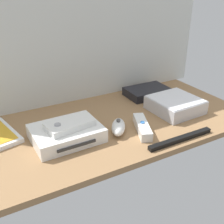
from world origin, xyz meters
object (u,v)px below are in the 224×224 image
object	(u,v)px
game_console	(67,133)
mini_computer	(175,105)
remote_nunchuk	(118,127)
network_router	(147,92)
remote_classic_pad	(70,124)
sensor_bar	(181,139)
remote_wand	(142,127)

from	to	relation	value
game_console	mini_computer	xyz separation A→B (cm)	(43.33, -0.45, 0.44)
game_console	remote_nunchuk	world-z (taller)	remote_nunchuk
network_router	remote_nunchuk	xyz separation A→B (cm)	(-26.54, -21.19, 0.34)
remote_nunchuk	remote_classic_pad	world-z (taller)	remote_classic_pad
remote_classic_pad	sensor_bar	distance (cm)	34.89
remote_classic_pad	remote_nunchuk	bearing A→B (deg)	-20.93
network_router	remote_wand	xyz separation A→B (cm)	(-19.09, -24.16, -0.19)
game_console	mini_computer	world-z (taller)	mini_computer
remote_classic_pad	sensor_bar	bearing A→B (deg)	-38.40
remote_nunchuk	sensor_bar	world-z (taller)	remote_nunchuk
network_router	remote_wand	world-z (taller)	same
mini_computer	remote_nunchuk	bearing A→B (deg)	-172.37
game_console	remote_wand	bearing A→B (deg)	-17.46
mini_computer	sensor_bar	world-z (taller)	mini_computer
remote_wand	sensor_bar	size ratio (longest dim) A/B	0.63
mini_computer	sensor_bar	xyz separation A→B (cm)	(-12.45, -17.55, -1.94)
remote_nunchuk	remote_wand	bearing A→B (deg)	11.25
mini_computer	remote_nunchuk	size ratio (longest dim) A/B	1.65
remote_classic_pad	remote_wand	bearing A→B (deg)	-23.90
network_router	remote_nunchuk	world-z (taller)	remote_nunchuk
network_router	remote_nunchuk	bearing A→B (deg)	-140.60
game_console	remote_nunchuk	distance (cm)	16.89
game_console	remote_wand	xyz separation A→B (cm)	(23.86, -7.02, -0.69)
remote_nunchuk	sensor_bar	size ratio (longest dim) A/B	0.45
network_router	remote_classic_pad	bearing A→B (deg)	-156.32
game_console	sensor_bar	world-z (taller)	game_console
network_router	sensor_bar	size ratio (longest dim) A/B	0.76
mini_computer	remote_nunchuk	world-z (taller)	mini_computer
remote_wand	remote_classic_pad	distance (cm)	24.04
remote_classic_pad	sensor_bar	xyz separation A→B (cm)	(29.85, -17.45, -4.71)
mini_computer	remote_wand	bearing A→B (deg)	-161.36
game_console	remote_classic_pad	distance (cm)	3.42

